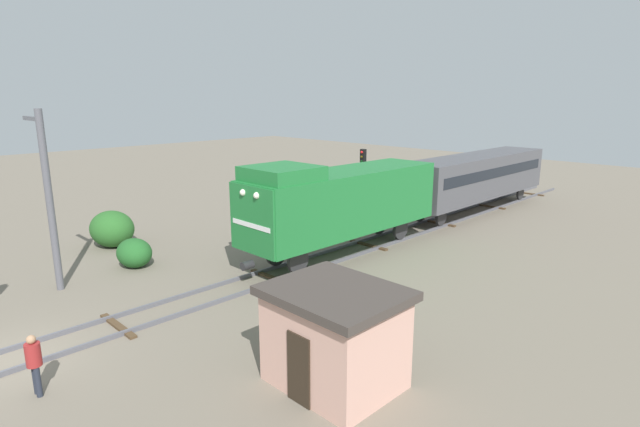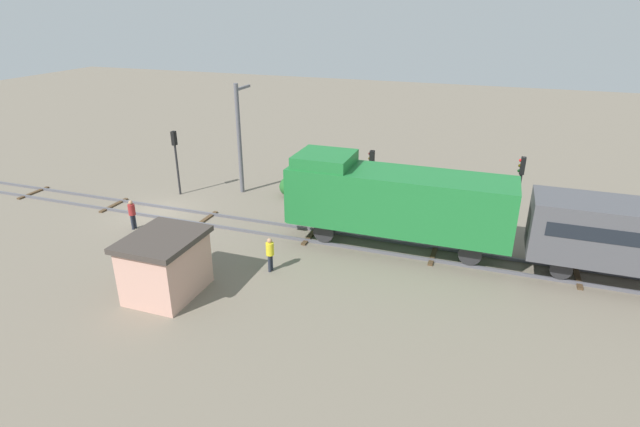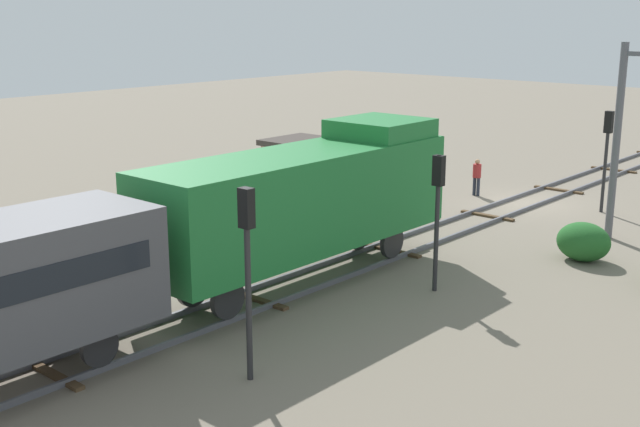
# 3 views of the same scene
# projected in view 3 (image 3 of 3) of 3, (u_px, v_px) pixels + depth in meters

# --- Properties ---
(ground_plane) EXTENTS (119.19, 119.19, 0.00)m
(ground_plane) POSITION_uv_depth(u_px,v_px,m) (525.00, 203.00, 35.46)
(ground_plane) COLOR #756B5B
(railway_track) EXTENTS (2.40, 79.46, 0.16)m
(railway_track) POSITION_uv_depth(u_px,v_px,m) (525.00, 201.00, 35.44)
(railway_track) COLOR #595960
(railway_track) RESTS_ON ground
(locomotive) EXTENTS (2.90, 11.60, 4.60)m
(locomotive) POSITION_uv_depth(u_px,v_px,m) (306.00, 196.00, 24.32)
(locomotive) COLOR #1E7233
(locomotive) RESTS_ON railway_track
(traffic_signal_near) EXTENTS (0.32, 0.34, 4.26)m
(traffic_signal_near) POSITION_uv_depth(u_px,v_px,m) (607.00, 143.00, 33.12)
(traffic_signal_near) COLOR #262628
(traffic_signal_near) RESTS_ON ground
(traffic_signal_mid) EXTENTS (0.32, 0.34, 4.15)m
(traffic_signal_mid) POSITION_uv_depth(u_px,v_px,m) (438.00, 198.00, 23.59)
(traffic_signal_mid) COLOR #262628
(traffic_signal_mid) RESTS_ON ground
(traffic_signal_far) EXTENTS (0.32, 0.34, 4.50)m
(traffic_signal_far) POSITION_uv_depth(u_px,v_px,m) (248.00, 249.00, 17.66)
(traffic_signal_far) COLOR #262628
(traffic_signal_far) RESTS_ON ground
(worker_near_track) EXTENTS (0.38, 0.38, 1.70)m
(worker_near_track) POSITION_uv_depth(u_px,v_px,m) (477.00, 174.00, 36.63)
(worker_near_track) COLOR #262B38
(worker_near_track) RESTS_ON ground
(worker_by_signal) EXTENTS (0.38, 0.38, 1.70)m
(worker_by_signal) POSITION_uv_depth(u_px,v_px,m) (312.00, 204.00, 31.03)
(worker_by_signal) COLOR #262B38
(worker_by_signal) RESTS_ON ground
(catenary_mast) EXTENTS (1.94, 0.28, 7.18)m
(catenary_mast) POSITION_uv_depth(u_px,v_px,m) (619.00, 136.00, 29.01)
(catenary_mast) COLOR #595960
(catenary_mast) RESTS_ON ground
(relay_hut) EXTENTS (3.50, 2.90, 2.74)m
(relay_hut) POSITION_uv_depth(u_px,v_px,m) (308.00, 170.00, 35.52)
(relay_hut) COLOR #D19E8C
(relay_hut) RESTS_ON ground
(bush_mid) EXTENTS (1.82, 1.49, 1.32)m
(bush_mid) POSITION_uv_depth(u_px,v_px,m) (583.00, 242.00, 27.06)
(bush_mid) COLOR #235E26
(bush_mid) RESTS_ON ground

